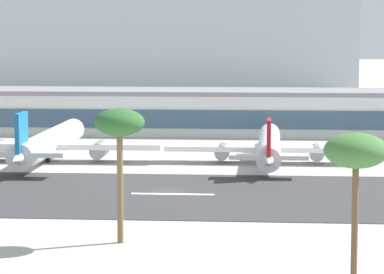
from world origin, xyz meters
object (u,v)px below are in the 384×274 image
(airliner_red_tail_gate_1, at_px, (269,147))
(palm_tree_3, at_px, (356,153))
(airliner_blue_tail_gate_0, at_px, (48,144))
(palm_tree_1, at_px, (120,126))
(distant_hotel_block, at_px, (170,47))
(terminal_building, at_px, (187,111))

(airliner_red_tail_gate_1, relative_size, palm_tree_3, 3.26)
(airliner_blue_tail_gate_0, relative_size, palm_tree_1, 3.38)
(palm_tree_1, bearing_deg, airliner_blue_tail_gate_0, 110.07)
(palm_tree_1, bearing_deg, palm_tree_3, -30.09)
(distant_hotel_block, bearing_deg, palm_tree_1, -85.44)
(airliner_blue_tail_gate_0, height_order, airliner_red_tail_gate_1, airliner_blue_tail_gate_0)
(airliner_blue_tail_gate_0, distance_m, palm_tree_3, 90.83)
(terminal_building, bearing_deg, palm_tree_1, -88.87)
(terminal_building, bearing_deg, airliner_red_tail_gate_1, -69.41)
(airliner_blue_tail_gate_0, bearing_deg, terminal_building, -22.71)
(airliner_blue_tail_gate_0, relative_size, airliner_red_tail_gate_1, 1.11)
(terminal_building, relative_size, palm_tree_3, 10.20)
(airliner_red_tail_gate_1, distance_m, palm_tree_1, 66.74)
(airliner_red_tail_gate_1, xyz_separation_m, palm_tree_3, (7.59, -77.90, 9.04))
(airliner_blue_tail_gate_0, bearing_deg, palm_tree_1, -160.55)
(airliner_blue_tail_gate_0, distance_m, airliner_red_tail_gate_1, 39.70)
(distant_hotel_block, xyz_separation_m, palm_tree_1, (19.91, -249.56, -4.81))
(airliner_red_tail_gate_1, bearing_deg, palm_tree_3, -173.93)
(terminal_building, distance_m, palm_tree_3, 131.15)
(palm_tree_3, bearing_deg, airliner_blue_tail_gate_0, 121.53)
(terminal_building, relative_size, airliner_blue_tail_gate_0, 2.82)
(distant_hotel_block, relative_size, airliner_blue_tail_gate_0, 2.74)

